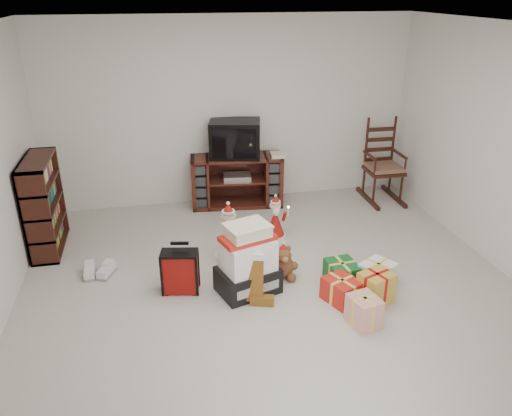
{
  "coord_description": "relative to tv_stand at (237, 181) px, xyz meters",
  "views": [
    {
      "loc": [
        -1.05,
        -4.09,
        2.81
      ],
      "look_at": [
        -0.05,
        0.6,
        0.67
      ],
      "focal_mm": 35.0,
      "sensor_mm": 36.0,
      "label": 1
    }
  ],
  "objects": [
    {
      "name": "teddy_bear",
      "position": [
        0.13,
        -1.99,
        -0.19
      ],
      "size": [
        0.25,
        0.22,
        0.36
      ],
      "color": "brown",
      "rests_on": "floor"
    },
    {
      "name": "crt_television",
      "position": [
        -0.01,
        0.02,
        0.59
      ],
      "size": [
        0.75,
        0.61,
        0.49
      ],
      "rotation": [
        0.0,
        0.0,
        -0.22
      ],
      "color": "black",
      "rests_on": "tv_stand"
    },
    {
      "name": "bookshelf",
      "position": [
        -2.36,
        -0.79,
        0.17
      ],
      "size": [
        0.3,
        0.89,
        1.09
      ],
      "color": "black",
      "rests_on": "floor"
    },
    {
      "name": "rocking_chair",
      "position": [
        2.05,
        -0.19,
        0.05
      ],
      "size": [
        0.49,
        0.8,
        1.2
      ],
      "rotation": [
        0.0,
        0.0,
        -0.02
      ],
      "color": "black",
      "rests_on": "floor"
    },
    {
      "name": "sneaker_pair",
      "position": [
        -1.77,
        -1.55,
        -0.31
      ],
      "size": [
        0.34,
        0.29,
        0.1
      ],
      "rotation": [
        0.0,
        0.0,
        -0.15
      ],
      "color": "silver",
      "rests_on": "floor"
    },
    {
      "name": "tv_stand",
      "position": [
        0.0,
        0.0,
        0.0
      ],
      "size": [
        1.27,
        0.56,
        0.71
      ],
      "rotation": [
        0.0,
        0.0,
        -0.1
      ],
      "color": "#4F1E16",
      "rests_on": "floor"
    },
    {
      "name": "stocking",
      "position": [
        -0.26,
        -2.37,
        -0.09
      ],
      "size": [
        0.27,
        0.17,
        0.53
      ],
      "primitive_type": null,
      "rotation": [
        0.0,
        0.0,
        -0.3
      ],
      "color": "#0D7D1A",
      "rests_on": "floor"
    },
    {
      "name": "santa_figurine",
      "position": [
        0.28,
        -1.08,
        -0.14
      ],
      "size": [
        0.27,
        0.25,
        0.55
      ],
      "color": "maroon",
      "rests_on": "floor"
    },
    {
      "name": "mrs_claus_figurine",
      "position": [
        -0.35,
        -1.46,
        -0.1
      ],
      "size": [
        0.33,
        0.31,
        0.67
      ],
      "color": "maroon",
      "rests_on": "floor"
    },
    {
      "name": "gift_pile",
      "position": [
        -0.27,
        -2.17,
        -0.04
      ],
      "size": [
        0.67,
        0.57,
        0.72
      ],
      "rotation": [
        0.0,
        0.0,
        0.31
      ],
      "color": "black",
      "rests_on": "floor"
    },
    {
      "name": "gift_cluster",
      "position": [
        0.74,
        -2.51,
        -0.21
      ],
      "size": [
        0.85,
        0.96,
        0.29
      ],
      "color": "red",
      "rests_on": "floor"
    },
    {
      "name": "room",
      "position": [
        -0.03,
        -2.25,
        0.89
      ],
      "size": [
        5.01,
        5.01,
        2.51
      ],
      "color": "#B2AFA3",
      "rests_on": "ground"
    },
    {
      "name": "red_suitcase",
      "position": [
        -0.93,
        -2.04,
        -0.13
      ],
      "size": [
        0.37,
        0.24,
        0.52
      ],
      "rotation": [
        0.0,
        0.0,
        -0.19
      ],
      "color": "maroon",
      "rests_on": "floor"
    }
  ]
}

